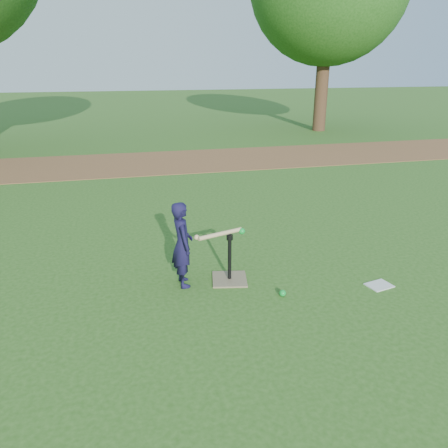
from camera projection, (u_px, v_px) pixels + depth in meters
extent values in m
plane|color=#285116|center=(248.00, 292.00, 5.24)|extent=(80.00, 80.00, 0.00)
cube|color=brown|center=(171.00, 162.00, 12.07)|extent=(24.00, 3.00, 0.01)
imported|color=black|center=(182.00, 244.00, 5.26)|extent=(0.28, 0.41, 1.07)
sphere|color=#0D952E|center=(283.00, 293.00, 5.14)|extent=(0.08, 0.08, 0.08)
cube|color=silver|center=(379.00, 285.00, 5.39)|extent=(0.34, 0.29, 0.01)
cube|color=#76664B|center=(229.00, 279.00, 5.53)|extent=(0.50, 0.50, 0.02)
cylinder|color=black|center=(230.00, 258.00, 5.43)|extent=(0.05, 0.05, 0.55)
cylinder|color=black|center=(230.00, 237.00, 5.33)|extent=(0.08, 0.08, 0.06)
cylinder|color=tan|center=(221.00, 234.00, 5.27)|extent=(0.59, 0.24, 0.05)
sphere|color=tan|center=(197.00, 237.00, 5.16)|extent=(0.06, 0.06, 0.06)
sphere|color=#0D952E|center=(242.00, 231.00, 5.40)|extent=(0.08, 0.08, 0.08)
cylinder|color=#382316|center=(322.00, 86.00, 17.00)|extent=(0.50, 0.50, 3.42)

